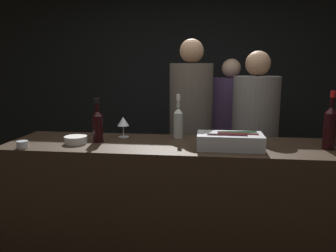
{
  "coord_description": "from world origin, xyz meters",
  "views": [
    {
      "loc": [
        0.28,
        -1.93,
        1.56
      ],
      "look_at": [
        0.0,
        0.34,
        1.14
      ],
      "focal_mm": 35.0,
      "sensor_mm": 36.0,
      "label": 1
    }
  ],
  "objects_px": {
    "ice_bin_with_bottles": "(231,140)",
    "person_in_hoodie": "(229,124)",
    "person_blond_tee": "(191,129)",
    "bowl_white": "(76,140)",
    "red_wine_bottle_tall": "(330,126)",
    "candle_votive": "(22,144)",
    "red_wine_bottle_black_foil": "(98,124)",
    "wine_glass": "(123,122)",
    "person_grey_polo": "(254,139)",
    "white_wine_bottle": "(178,121)"
  },
  "relations": [
    {
      "from": "candle_votive",
      "to": "red_wine_bottle_black_foil",
      "type": "relative_size",
      "value": 0.24
    },
    {
      "from": "white_wine_bottle",
      "to": "person_blond_tee",
      "type": "relative_size",
      "value": 0.18
    },
    {
      "from": "wine_glass",
      "to": "red_wine_bottle_black_foil",
      "type": "relative_size",
      "value": 0.5
    },
    {
      "from": "red_wine_bottle_black_foil",
      "to": "person_in_hoodie",
      "type": "bearing_deg",
      "value": 56.39
    },
    {
      "from": "ice_bin_with_bottles",
      "to": "wine_glass",
      "type": "distance_m",
      "value": 0.84
    },
    {
      "from": "candle_votive",
      "to": "red_wine_bottle_tall",
      "type": "bearing_deg",
      "value": 6.26
    },
    {
      "from": "wine_glass",
      "to": "ice_bin_with_bottles",
      "type": "bearing_deg",
      "value": -18.31
    },
    {
      "from": "bowl_white",
      "to": "person_grey_polo",
      "type": "relative_size",
      "value": 0.09
    },
    {
      "from": "candle_votive",
      "to": "white_wine_bottle",
      "type": "xyz_separation_m",
      "value": [
        1.0,
        0.44,
        0.11
      ]
    },
    {
      "from": "person_blond_tee",
      "to": "person_grey_polo",
      "type": "bearing_deg",
      "value": 77.44
    },
    {
      "from": "bowl_white",
      "to": "white_wine_bottle",
      "type": "distance_m",
      "value": 0.76
    },
    {
      "from": "ice_bin_with_bottles",
      "to": "person_blond_tee",
      "type": "height_order",
      "value": "person_blond_tee"
    },
    {
      "from": "ice_bin_with_bottles",
      "to": "white_wine_bottle",
      "type": "bearing_deg",
      "value": 142.94
    },
    {
      "from": "ice_bin_with_bottles",
      "to": "person_grey_polo",
      "type": "distance_m",
      "value": 0.78
    },
    {
      "from": "bowl_white",
      "to": "person_blond_tee",
      "type": "xyz_separation_m",
      "value": [
        0.77,
        0.76,
        -0.05
      ]
    },
    {
      "from": "ice_bin_with_bottles",
      "to": "person_in_hoodie",
      "type": "height_order",
      "value": "person_in_hoodie"
    },
    {
      "from": "red_wine_bottle_tall",
      "to": "person_grey_polo",
      "type": "bearing_deg",
      "value": 120.49
    },
    {
      "from": "bowl_white",
      "to": "candle_votive",
      "type": "bearing_deg",
      "value": -150.03
    },
    {
      "from": "candle_votive",
      "to": "person_grey_polo",
      "type": "xyz_separation_m",
      "value": [
        1.63,
        0.88,
        -0.11
      ]
    },
    {
      "from": "red_wine_bottle_tall",
      "to": "person_blond_tee",
      "type": "xyz_separation_m",
      "value": [
        -0.95,
        0.71,
        -0.18
      ]
    },
    {
      "from": "wine_glass",
      "to": "red_wine_bottle_tall",
      "type": "relative_size",
      "value": 0.41
    },
    {
      "from": "white_wine_bottle",
      "to": "red_wine_bottle_black_foil",
      "type": "height_order",
      "value": "white_wine_bottle"
    },
    {
      "from": "candle_votive",
      "to": "red_wine_bottle_tall",
      "type": "height_order",
      "value": "red_wine_bottle_tall"
    },
    {
      "from": "wine_glass",
      "to": "person_blond_tee",
      "type": "relative_size",
      "value": 0.09
    },
    {
      "from": "person_in_hoodie",
      "to": "red_wine_bottle_tall",
      "type": "bearing_deg",
      "value": 52.11
    },
    {
      "from": "red_wine_bottle_black_foil",
      "to": "bowl_white",
      "type": "bearing_deg",
      "value": -157.14
    },
    {
      "from": "bowl_white",
      "to": "wine_glass",
      "type": "relative_size",
      "value": 1.02
    },
    {
      "from": "wine_glass",
      "to": "candle_votive",
      "type": "height_order",
      "value": "wine_glass"
    },
    {
      "from": "red_wine_bottle_tall",
      "to": "white_wine_bottle",
      "type": "bearing_deg",
      "value": 167.97
    },
    {
      "from": "white_wine_bottle",
      "to": "person_grey_polo",
      "type": "relative_size",
      "value": 0.2
    },
    {
      "from": "red_wine_bottle_tall",
      "to": "red_wine_bottle_black_foil",
      "type": "height_order",
      "value": "red_wine_bottle_tall"
    },
    {
      "from": "red_wine_bottle_tall",
      "to": "bowl_white",
      "type": "bearing_deg",
      "value": -178.38
    },
    {
      "from": "person_in_hoodie",
      "to": "person_blond_tee",
      "type": "height_order",
      "value": "person_blond_tee"
    },
    {
      "from": "person_blond_tee",
      "to": "bowl_white",
      "type": "bearing_deg",
      "value": -52.48
    },
    {
      "from": "person_in_hoodie",
      "to": "person_grey_polo",
      "type": "height_order",
      "value": "person_grey_polo"
    },
    {
      "from": "bowl_white",
      "to": "person_blond_tee",
      "type": "height_order",
      "value": "person_blond_tee"
    },
    {
      "from": "ice_bin_with_bottles",
      "to": "person_grey_polo",
      "type": "relative_size",
      "value": 0.26
    },
    {
      "from": "person_grey_polo",
      "to": "candle_votive",
      "type": "bearing_deg",
      "value": 153.0
    },
    {
      "from": "person_in_hoodie",
      "to": "person_grey_polo",
      "type": "distance_m",
      "value": 0.92
    },
    {
      "from": "bowl_white",
      "to": "person_in_hoodie",
      "type": "height_order",
      "value": "person_in_hoodie"
    },
    {
      "from": "ice_bin_with_bottles",
      "to": "person_in_hoodie",
      "type": "distance_m",
      "value": 1.64
    },
    {
      "from": "wine_glass",
      "to": "candle_votive",
      "type": "relative_size",
      "value": 2.07
    },
    {
      "from": "ice_bin_with_bottles",
      "to": "red_wine_bottle_black_foil",
      "type": "bearing_deg",
      "value": 175.11
    },
    {
      "from": "ice_bin_with_bottles",
      "to": "person_in_hoodie",
      "type": "xyz_separation_m",
      "value": [
        0.1,
        1.63,
        -0.18
      ]
    },
    {
      "from": "white_wine_bottle",
      "to": "person_in_hoodie",
      "type": "height_order",
      "value": "person_in_hoodie"
    },
    {
      "from": "candle_votive",
      "to": "red_wine_bottle_black_foil",
      "type": "height_order",
      "value": "red_wine_bottle_black_foil"
    },
    {
      "from": "white_wine_bottle",
      "to": "person_in_hoodie",
      "type": "relative_size",
      "value": 0.2
    },
    {
      "from": "bowl_white",
      "to": "red_wine_bottle_tall",
      "type": "height_order",
      "value": "red_wine_bottle_tall"
    },
    {
      "from": "white_wine_bottle",
      "to": "person_in_hoodie",
      "type": "bearing_deg",
      "value": 70.69
    },
    {
      "from": "bowl_white",
      "to": "ice_bin_with_bottles",
      "type": "bearing_deg",
      "value": -1.03
    }
  ]
}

